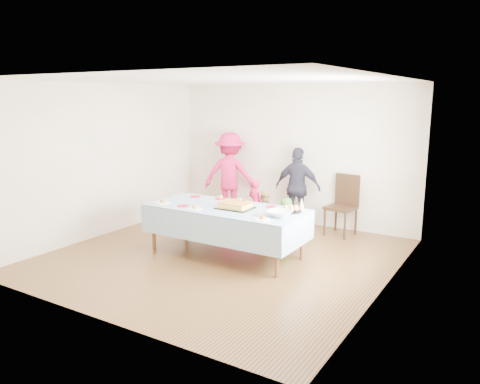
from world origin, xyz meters
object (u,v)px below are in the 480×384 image
at_px(party_table, 225,210).
at_px(birthday_cake, 235,206).
at_px(dining_chair, 344,201).
at_px(adult_left, 230,175).

height_order(party_table, birthday_cake, birthday_cake).
height_order(party_table, dining_chair, dining_chair).
xyz_separation_m(party_table, birthday_cake, (0.18, -0.01, 0.10)).
distance_m(birthday_cake, adult_left, 2.58).
distance_m(party_table, adult_left, 2.48).
bearing_deg(dining_chair, party_table, -110.15).
distance_m(birthday_cake, dining_chair, 2.33).
relative_size(dining_chair, adult_left, 0.62).
xyz_separation_m(birthday_cake, adult_left, (-1.46, 2.13, 0.05)).
height_order(dining_chair, adult_left, adult_left).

